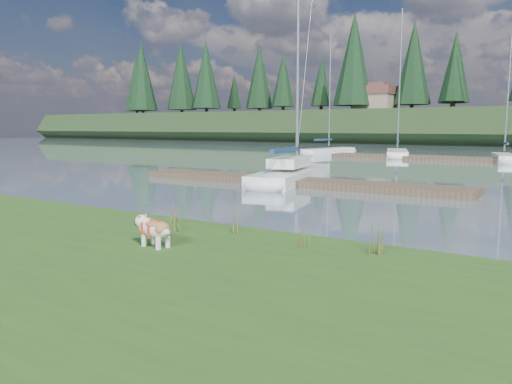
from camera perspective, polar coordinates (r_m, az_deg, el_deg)
The scene contains 21 objects.
ground at distance 41.55m, azimuth 23.22°, elevation 3.26°, with size 200.00×200.00×0.00m, color slate.
bank at distance 8.86m, azimuth -21.49°, elevation -9.24°, with size 60.00×9.00×0.35m, color #2B511B.
bulldog at distance 9.78m, azimuth -11.54°, elevation -4.07°, with size 0.97×0.48×0.58m.
sailboat_main at distance 25.06m, azimuth 4.62°, elevation 2.40°, with size 3.83×9.67×13.59m.
dock_near at distance 22.84m, azimuth 3.99°, elevation 1.22°, with size 16.00×2.00×0.30m, color #4C3D2C.
dock_far at distance 41.25m, azimuth 25.97°, elevation 3.29°, with size 26.00×2.20×0.30m, color #4C3D2C.
sailboat_bg_0 at distance 48.95m, azimuth 8.77°, elevation 4.71°, with size 2.88×7.97×11.36m.
sailboat_bg_1 at distance 46.33m, azimuth 15.82°, elevation 4.37°, with size 4.20×8.63×12.65m.
sailboat_bg_2 at distance 42.49m, azimuth 26.40°, elevation 3.62°, with size 2.57×6.37×9.58m.
weed_0 at distance 11.12m, azimuth -9.07°, elevation -3.21°, with size 0.17×0.14×0.59m.
weed_1 at distance 10.85m, azimuth -2.43°, elevation -3.43°, with size 0.17×0.14×0.57m.
weed_2 at distance 9.26m, azimuth 13.47°, elevation -5.22°, with size 0.17×0.14×0.69m.
weed_3 at distance 11.87m, azimuth -9.19°, elevation -2.51°, with size 0.17×0.14×0.60m.
weed_4 at distance 9.55m, azimuth 5.65°, elevation -5.19°, with size 0.17×0.14×0.48m.
weed_5 at distance 9.23m, azimuth 13.75°, elevation -5.23°, with size 0.17×0.14×0.70m.
mud_lip at distance 11.88m, azimuth -3.94°, elevation -5.03°, with size 60.00×0.50×0.14m, color #33281C.
conifer_0 at distance 100.02m, azimuth -5.72°, elevation 13.22°, with size 5.72×5.72×14.15m.
conifer_1 at distance 94.78m, azimuth 3.13°, elevation 12.74°, with size 4.40×4.40×11.30m.
conifer_2 at distance 85.80m, azimuth 11.13°, elevation 14.68°, with size 6.60×6.60×16.05m.
conifer_3 at distance 85.08m, azimuth 21.81°, elevation 13.13°, with size 4.84×4.84×12.25m.
house_0 at distance 86.03m, azimuth 13.41°, elevation 10.43°, with size 6.30×5.30×4.65m.
Camera 1 is at (6.97, -10.87, 2.65)m, focal length 35.00 mm.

